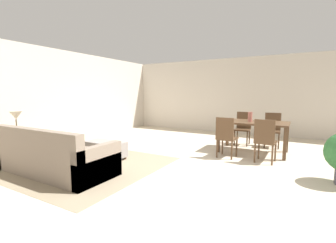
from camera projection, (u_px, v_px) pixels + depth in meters
ground_plane at (186, 176)px, 4.13m from camera, size 10.80×10.80×0.00m
wall_back at (247, 96)px, 8.29m from camera, size 9.00×0.12×2.70m
wall_left at (49, 97)px, 6.60m from camera, size 0.12×11.00×2.70m
area_rug at (84, 164)px, 4.78m from camera, size 3.00×2.80×0.01m
couch at (54, 158)px, 4.26m from camera, size 2.26×0.95×0.86m
ottoman_table at (105, 149)px, 5.19m from camera, size 0.93×0.46×0.39m
side_table at (18, 140)px, 5.05m from camera, size 0.40×0.40×0.55m
table_lamp at (16, 116)px, 4.99m from camera, size 0.26×0.26×0.53m
dining_table at (253, 125)px, 5.73m from camera, size 1.59×0.94×0.76m
dining_chair_near_left at (226, 135)px, 5.23m from camera, size 0.43×0.43×0.92m
dining_chair_near_right at (265, 138)px, 4.84m from camera, size 0.43×0.43×0.92m
dining_chair_far_left at (243, 126)px, 6.64m from camera, size 0.40×0.40×0.92m
dining_chair_far_right at (272, 128)px, 6.32m from camera, size 0.43×0.43×0.92m
vase_centerpiece at (250, 117)px, 5.73m from camera, size 0.10×0.10×0.23m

